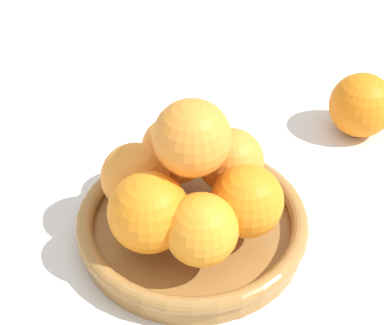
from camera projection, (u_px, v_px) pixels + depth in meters
name	position (u px, v px, depth m)	size (l,w,h in m)	color
ground_plane	(192.00, 235.00, 0.70)	(4.00, 4.00, 0.00)	silver
fruit_bowl	(192.00, 224.00, 0.69)	(0.25, 0.25, 0.03)	#A57238
orange_pile	(189.00, 180.00, 0.65)	(0.19, 0.19, 0.14)	orange
stray_orange	(361.00, 105.00, 0.82)	(0.08, 0.08, 0.08)	orange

